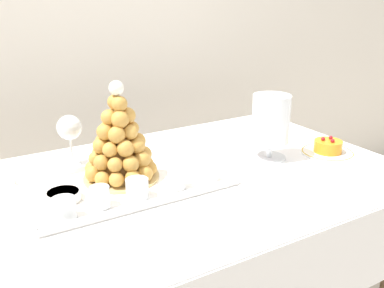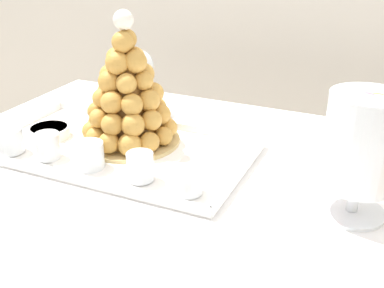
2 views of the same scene
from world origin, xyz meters
name	(u,v)px [view 1 (image 1 of 2)]	position (x,y,z in m)	size (l,w,h in m)	color
buffet_table	(195,201)	(0.00, 0.00, 0.66)	(1.30, 0.89, 0.75)	brown
serving_tray	(126,185)	(-0.22, 0.03, 0.76)	(0.59, 0.33, 0.02)	white
croquembouche	(120,143)	(-0.22, 0.07, 0.87)	(0.23, 0.23, 0.30)	tan
dessert_cup_left	(64,209)	(-0.43, -0.08, 0.78)	(0.06, 0.06, 0.05)	silver
dessert_cup_mid_left	(100,198)	(-0.34, -0.07, 0.78)	(0.05, 0.05, 0.06)	silver
dessert_cup_centre	(137,189)	(-0.23, -0.07, 0.78)	(0.06, 0.06, 0.05)	silver
dessert_cup_mid_right	(176,179)	(-0.11, -0.07, 0.78)	(0.05, 0.05, 0.06)	silver
dessert_cup_right	(209,174)	(0.00, -0.08, 0.78)	(0.05, 0.05, 0.05)	silver
creme_brulee_ramekin	(63,195)	(-0.41, 0.02, 0.77)	(0.10, 0.10, 0.02)	white
macaron_goblet	(271,120)	(0.28, -0.01, 0.89)	(0.13, 0.13, 0.23)	white
fruit_tart_plate	(328,149)	(0.49, -0.08, 0.77)	(0.18, 0.18, 0.06)	white
wine_glass	(69,129)	(-0.31, 0.27, 0.87)	(0.08, 0.08, 0.17)	silver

